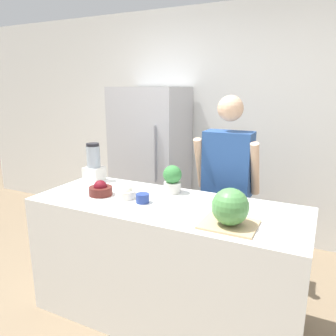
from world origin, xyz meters
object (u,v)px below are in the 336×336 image
(person, at_px, (227,189))
(blender, at_px, (94,164))
(bowl_cherries, at_px, (101,190))
(bowl_small_blue, at_px, (143,198))
(refrigerator, at_px, (151,162))
(potted_plant, at_px, (172,179))
(watermelon, at_px, (230,207))
(bowl_cream, at_px, (127,193))

(person, xyz_separation_m, blender, (-1.07, -0.47, 0.21))
(person, relative_size, bowl_cherries, 9.33)
(blender, bearing_deg, bowl_small_blue, -24.63)
(refrigerator, bearing_deg, bowl_cherries, -76.68)
(refrigerator, distance_m, blender, 1.11)
(potted_plant, bearing_deg, bowl_small_blue, -106.78)
(person, bearing_deg, watermelon, -73.08)
(bowl_small_blue, bearing_deg, blender, 155.37)
(watermelon, bearing_deg, refrigerator, 132.02)
(refrigerator, xyz_separation_m, potted_plant, (0.79, -1.09, 0.17))
(blender, bearing_deg, bowl_cream, -27.88)
(bowl_cream, distance_m, bowl_small_blue, 0.16)
(refrigerator, bearing_deg, blender, -88.41)
(potted_plant, bearing_deg, watermelon, -36.72)
(bowl_cherries, xyz_separation_m, bowl_cream, (0.22, 0.03, -0.00))
(refrigerator, relative_size, bowl_cream, 12.13)
(refrigerator, height_order, bowl_cherries, refrigerator)
(bowl_cherries, distance_m, blender, 0.44)
(bowl_cream, bearing_deg, potted_plant, 46.90)
(bowl_cream, height_order, bowl_small_blue, bowl_cream)
(person, relative_size, potted_plant, 7.60)
(bowl_small_blue, bearing_deg, bowl_cream, 167.11)
(bowl_small_blue, distance_m, blender, 0.75)
(bowl_cherries, bearing_deg, bowl_cream, 7.81)
(person, distance_m, watermelon, 0.97)
(refrigerator, distance_m, bowl_cream, 1.47)
(blender, bearing_deg, bowl_cherries, -45.32)
(refrigerator, distance_m, watermelon, 2.06)
(bowl_cream, bearing_deg, watermelon, -11.28)
(bowl_cherries, height_order, blender, blender)
(watermelon, xyz_separation_m, potted_plant, (-0.58, 0.43, -0.01))
(bowl_cream, distance_m, blender, 0.59)
(refrigerator, distance_m, bowl_small_blue, 1.57)
(person, bearing_deg, refrigerator, 150.62)
(bowl_cream, xyz_separation_m, bowl_small_blue, (0.16, -0.04, -0.01))
(watermelon, distance_m, blender, 1.41)
(person, height_order, blender, person)
(person, distance_m, bowl_cherries, 1.09)
(refrigerator, relative_size, bowl_cherries, 9.70)
(refrigerator, bearing_deg, watermelon, -47.98)
(refrigerator, relative_size, blender, 5.19)
(blender, xyz_separation_m, potted_plant, (0.76, -0.01, -0.03))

